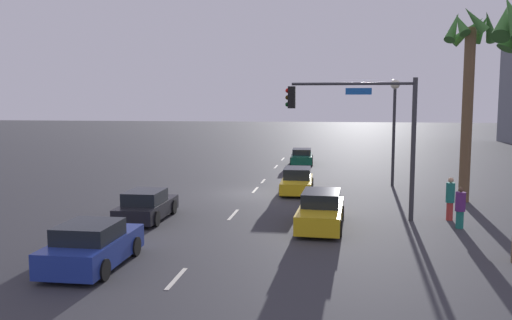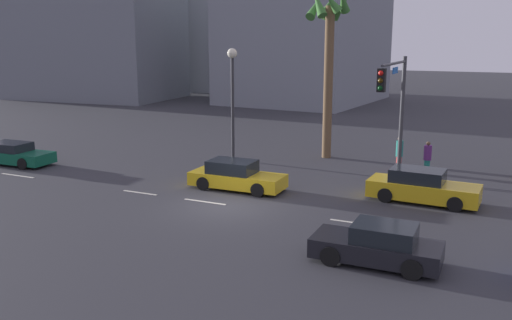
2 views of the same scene
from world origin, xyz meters
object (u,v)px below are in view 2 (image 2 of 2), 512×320
object	(u,v)px
car_0	(378,245)
car_2	(13,154)
traffic_signal	(396,100)
building_1	(93,37)
pedestrian_1	(399,153)
car_3	(236,176)
pedestrian_0	(427,157)
palm_tree_0	(329,41)
streetlamp	(232,83)
car_4	(422,187)

from	to	relation	value
car_0	car_2	size ratio (longest dim) A/B	0.86
traffic_signal	building_1	distance (m)	49.15
traffic_signal	pedestrian_1	distance (m)	4.79
car_2	pedestrian_1	xyz separation A→B (m)	(20.07, 7.57, 0.41)
car_3	pedestrian_0	bearing A→B (deg)	42.73
car_3	pedestrian_0	distance (m)	10.47
traffic_signal	palm_tree_0	bearing A→B (deg)	133.49
pedestrian_1	car_2	bearing A→B (deg)	-159.32
streetlamp	palm_tree_0	size ratio (longest dim) A/B	0.66
car_4	pedestrian_1	world-z (taller)	pedestrian_1
pedestrian_1	pedestrian_0	bearing A→B (deg)	3.45
car_2	car_4	distance (m)	22.17
palm_tree_0	car_4	bearing A→B (deg)	-47.14
car_2	streetlamp	xyz separation A→B (m)	(10.78, 6.18, 3.90)
car_2	pedestrian_0	xyz separation A→B (m)	(21.52, 7.66, 0.30)
car_4	building_1	bearing A→B (deg)	145.98
streetlamp	pedestrian_1	bearing A→B (deg)	8.54
palm_tree_0	building_1	bearing A→B (deg)	149.00
car_3	pedestrian_0	xyz separation A→B (m)	(7.69, 7.10, 0.25)
car_3	pedestrian_1	world-z (taller)	pedestrian_1
pedestrian_1	streetlamp	bearing A→B (deg)	-171.46
streetlamp	pedestrian_0	bearing A→B (deg)	7.86
car_0	car_4	distance (m)	7.52
palm_tree_0	car_2	bearing A→B (deg)	-149.05
car_2	pedestrian_1	bearing A→B (deg)	20.68
pedestrian_0	building_1	xyz separation A→B (m)	(-42.16, 23.26, 6.35)
traffic_signal	pedestrian_0	bearing A→B (deg)	72.64
streetlamp	car_2	bearing A→B (deg)	-150.17
pedestrian_0	car_0	bearing A→B (deg)	-88.47
car_2	pedestrian_1	distance (m)	21.46
car_0	streetlamp	distance (m)	16.52
car_4	palm_tree_0	size ratio (longest dim) A/B	0.48
building_1	streetlamp	bearing A→B (deg)	-43.13
streetlamp	car_3	bearing A→B (deg)	-61.52
car_2	building_1	size ratio (longest dim) A/B	0.24
car_0	traffic_signal	distance (m)	10.22
car_0	building_1	size ratio (longest dim) A/B	0.21
car_2	traffic_signal	bearing A→B (deg)	11.18
car_2	building_1	xyz separation A→B (m)	(-20.64, 30.92, 6.65)
pedestrian_0	pedestrian_1	size ratio (longest dim) A/B	0.90
car_3	traffic_signal	world-z (taller)	traffic_signal
pedestrian_1	palm_tree_0	xyz separation A→B (m)	(-4.64, 1.67, 5.81)
car_2	pedestrian_0	distance (m)	22.84
pedestrian_0	car_3	bearing A→B (deg)	-137.27
car_0	palm_tree_0	bearing A→B (deg)	113.68
pedestrian_0	traffic_signal	bearing A→B (deg)	-107.36
streetlamp	pedestrian_1	distance (m)	10.02
car_0	car_2	xyz separation A→B (m)	(-21.87, 5.43, -0.02)
palm_tree_0	building_1	world-z (taller)	building_1
car_4	traffic_signal	xyz separation A→B (m)	(-1.69, 1.94, 3.52)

